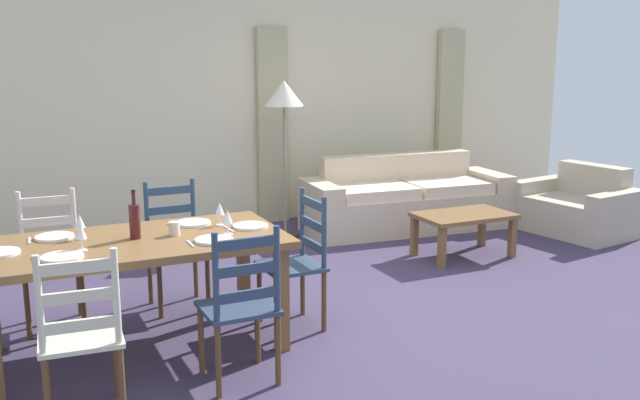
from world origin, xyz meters
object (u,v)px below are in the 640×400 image
(wine_glass_far_left, at_px, (80,222))
(couch, at_px, (405,202))
(dining_chair_near_left, at_px, (81,336))
(wine_glass_far_right, at_px, (220,210))
(dining_table, at_px, (134,253))
(wine_glass_near_right, at_px, (228,218))
(wine_bottle, at_px, (135,220))
(coffee_cup_primary, at_px, (174,229))
(dining_chair_near_right, at_px, (241,306))
(armchair_upholstered, at_px, (578,209))
(wine_glass_near_left, at_px, (81,233))
(dining_chair_far_left, at_px, (51,260))
(dining_chair_head_east, at_px, (298,261))
(dining_chair_far_right, at_px, (175,245))
(coffee_table, at_px, (464,220))
(standing_lamp, at_px, (284,103))

(wine_glass_far_left, distance_m, couch, 4.18)
(dining_chair_near_left, xyz_separation_m, wine_glass_far_right, (1.04, 0.93, 0.38))
(dining_table, bearing_deg, wine_glass_near_right, -12.25)
(wine_glass_far_left, height_order, couch, wine_glass_far_left)
(wine_bottle, relative_size, coffee_cup_primary, 3.51)
(wine_bottle, bearing_deg, dining_chair_near_right, -59.28)
(dining_chair_near_left, relative_size, wine_glass_far_left, 5.96)
(armchair_upholstered, bearing_deg, wine_glass_near_right, -163.28)
(dining_table, xyz_separation_m, wine_glass_near_left, (-0.32, -0.13, 0.20))
(wine_glass_near_right, bearing_deg, dining_table, 167.75)
(dining_chair_near_left, distance_m, wine_glass_far_right, 1.45)
(dining_chair_near_right, height_order, dining_chair_far_left, same)
(dining_chair_head_east, relative_size, wine_glass_far_left, 5.96)
(wine_glass_far_right, bearing_deg, dining_chair_far_right, 105.70)
(wine_bottle, xyz_separation_m, wine_glass_near_right, (0.56, -0.16, -0.01))
(dining_chair_near_right, relative_size, wine_bottle, 3.04)
(dining_chair_near_right, bearing_deg, dining_chair_far_left, 122.28)
(dining_chair_head_east, height_order, wine_glass_near_left, dining_chair_head_east)
(dining_chair_head_east, xyz_separation_m, couch, (2.21, 2.17, -0.19))
(dining_chair_head_east, relative_size, armchair_upholstered, 0.76)
(dining_chair_head_east, bearing_deg, wine_bottle, 177.12)
(wine_bottle, distance_m, wine_glass_near_right, 0.58)
(wine_glass_near_right, bearing_deg, wine_bottle, 164.62)
(dining_chair_far_left, height_order, wine_glass_near_right, dining_chair_far_left)
(dining_chair_head_east, height_order, armchair_upholstered, dining_chair_head_east)
(wine_glass_far_right, bearing_deg, coffee_table, 16.64)
(dining_chair_far_left, bearing_deg, dining_chair_near_right, -57.72)
(coffee_table, xyz_separation_m, standing_lamp, (-1.26, 1.40, 1.06))
(wine_glass_far_left, bearing_deg, dining_table, -26.84)
(dining_chair_head_east, relative_size, wine_glass_far_right, 5.96)
(dining_table, relative_size, wine_glass_far_left, 11.80)
(wine_glass_far_left, height_order, wine_glass_far_right, same)
(armchair_upholstered, bearing_deg, dining_chair_near_right, -156.99)
(dining_table, relative_size, dining_chair_near_left, 1.98)
(coffee_cup_primary, bearing_deg, armchair_upholstered, 14.16)
(wine_glass_near_right, bearing_deg, dining_chair_near_left, -146.63)
(dining_chair_near_right, distance_m, wine_glass_near_left, 1.06)
(dining_table, xyz_separation_m, wine_bottle, (0.02, 0.03, 0.20))
(dining_chair_near_left, height_order, dining_chair_far_left, same)
(dining_chair_near_right, bearing_deg, wine_glass_far_right, 80.31)
(coffee_cup_primary, relative_size, coffee_table, 0.10)
(dining_chair_near_right, relative_size, wine_glass_far_right, 5.96)
(wine_bottle, bearing_deg, couch, 32.49)
(wine_glass_far_left, bearing_deg, coffee_table, 12.31)
(couch, xyz_separation_m, coffee_table, (-0.10, -1.22, 0.06))
(wine_bottle, relative_size, couch, 0.14)
(wine_glass_near_right, bearing_deg, dining_chair_far_right, 99.42)
(dining_chair_near_left, distance_m, coffee_cup_primary, 1.10)
(dining_chair_far_right, relative_size, coffee_table, 1.07)
(wine_bottle, bearing_deg, coffee_cup_primary, -6.12)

